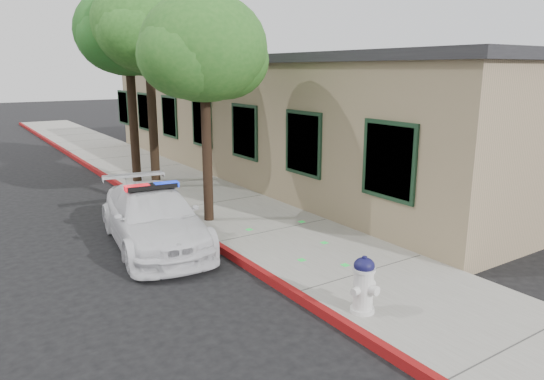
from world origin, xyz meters
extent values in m
plane|color=black|center=(0.00, 0.00, 0.00)|extent=(120.00, 120.00, 0.00)
cube|color=gray|center=(1.60, 3.00, 0.07)|extent=(3.20, 60.00, 0.15)
cube|color=maroon|center=(0.06, 3.00, 0.08)|extent=(0.14, 60.00, 0.16)
cube|color=#957A61|center=(6.70, 9.00, 2.00)|extent=(7.00, 20.00, 4.00)
cube|color=black|center=(6.70, 9.00, 4.12)|extent=(7.30, 20.30, 0.24)
cube|color=black|center=(3.17, 1.00, 1.95)|extent=(0.08, 1.48, 1.68)
cube|color=black|center=(3.17, 4.00, 1.95)|extent=(0.08, 1.48, 1.68)
cube|color=black|center=(3.17, 7.00, 1.95)|extent=(0.08, 1.48, 1.68)
cube|color=black|center=(3.17, 10.00, 1.95)|extent=(0.08, 1.48, 1.68)
cube|color=black|center=(3.17, 13.00, 1.95)|extent=(0.08, 1.48, 1.68)
cube|color=black|center=(3.17, 16.00, 1.95)|extent=(0.08, 1.48, 1.68)
cube|color=black|center=(3.17, 19.00, 1.95)|extent=(0.08, 1.48, 1.68)
imported|color=silver|center=(-0.97, 3.95, 0.65)|extent=(2.38, 4.65, 1.29)
cube|color=black|center=(-0.97, 3.95, 1.35)|extent=(1.23, 0.43, 0.10)
cube|color=red|center=(-1.29, 3.99, 1.36)|extent=(0.55, 0.31, 0.11)
cube|color=#0D2EEB|center=(-0.65, 3.91, 1.36)|extent=(0.55, 0.31, 0.11)
cylinder|color=silver|center=(0.49, -1.13, 0.18)|extent=(0.38, 0.38, 0.07)
cylinder|color=silver|center=(0.49, -1.13, 0.52)|extent=(0.31, 0.31, 0.61)
cylinder|color=silver|center=(0.49, -1.13, 0.85)|extent=(0.36, 0.36, 0.04)
ellipsoid|color=#10103A|center=(0.49, -1.13, 0.92)|extent=(0.32, 0.32, 0.24)
cylinder|color=#10103A|center=(0.49, -1.13, 1.03)|extent=(0.08, 0.08, 0.07)
cylinder|color=silver|center=(0.30, -1.16, 0.55)|extent=(0.15, 0.15, 0.12)
cylinder|color=silver|center=(0.67, -1.09, 0.55)|extent=(0.15, 0.15, 0.12)
cylinder|color=silver|center=(0.52, -1.31, 0.57)|extent=(0.18, 0.16, 0.16)
cylinder|color=black|center=(0.70, 4.60, 1.82)|extent=(0.24, 0.24, 3.33)
ellipsoid|color=#225A1C|center=(0.70, 4.60, 4.32)|extent=(2.96, 2.96, 2.52)
ellipsoid|color=#225A1C|center=(1.23, 4.68, 4.04)|extent=(2.22, 2.22, 1.89)
ellipsoid|color=#225A1C|center=(0.25, 4.49, 4.13)|extent=(2.32, 2.32, 1.97)
cylinder|color=black|center=(0.94, 8.87, 2.14)|extent=(0.28, 0.28, 3.99)
ellipsoid|color=#255A1C|center=(0.94, 8.87, 5.11)|extent=(3.34, 3.34, 2.84)
ellipsoid|color=#255A1C|center=(1.23, 9.32, 4.78)|extent=(2.69, 2.69, 2.29)
ellipsoid|color=#255A1C|center=(0.61, 8.52, 4.89)|extent=(2.59, 2.59, 2.20)
cylinder|color=black|center=(0.70, 10.02, 2.08)|extent=(0.29, 0.29, 3.87)
ellipsoid|color=#285C1D|center=(0.70, 10.02, 5.01)|extent=(3.31, 3.31, 2.82)
ellipsoid|color=#285C1D|center=(1.25, 10.24, 4.68)|extent=(2.54, 2.54, 2.16)
ellipsoid|color=#285C1D|center=(0.37, 9.68, 4.79)|extent=(2.65, 2.65, 2.25)
camera|label=1|loc=(-4.62, -6.27, 3.84)|focal=32.92mm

